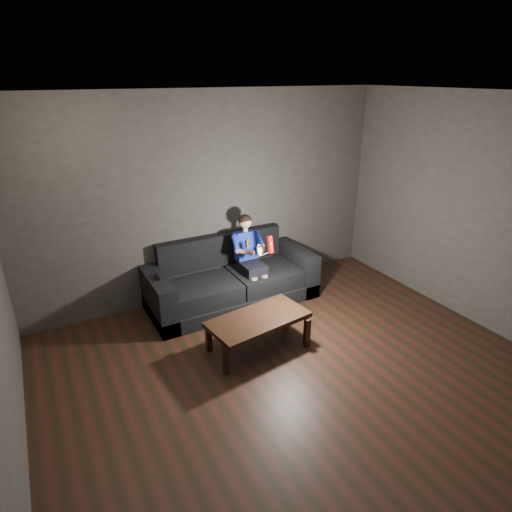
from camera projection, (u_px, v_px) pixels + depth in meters
floor at (319, 396)px, 4.11m from camera, size 5.00×5.00×0.00m
back_wall at (211, 198)px, 5.60m from camera, size 5.00×0.04×2.70m
right_wall at (512, 223)px, 4.68m from camera, size 0.04×5.00×2.70m
ceiling at (341, 97)px, 3.05m from camera, size 5.00×5.00×0.02m
sofa at (231, 282)px, 5.73m from camera, size 2.22×0.96×0.86m
child at (249, 251)px, 5.63m from camera, size 0.43×0.52×1.05m
wii_remote_red at (270, 244)px, 5.25m from camera, size 0.06×0.09×0.22m
nunchuk_white at (259, 250)px, 5.20m from camera, size 0.07×0.10×0.16m
wii_remote_black at (157, 277)px, 5.10m from camera, size 0.06×0.16×0.03m
coffee_table at (258, 322)px, 4.69m from camera, size 1.17×0.70×0.40m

